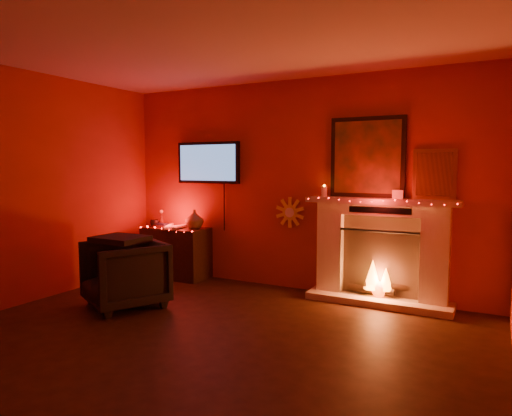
{
  "coord_description": "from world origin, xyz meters",
  "views": [
    {
      "loc": [
        2.33,
        -2.94,
        1.59
      ],
      "look_at": [
        -0.14,
        1.7,
        1.12
      ],
      "focal_mm": 32.0,
      "sensor_mm": 36.0,
      "label": 1
    }
  ],
  "objects_px": {
    "fireplace": "(380,241)",
    "armchair": "(125,274)",
    "console_table": "(177,250)",
    "sunburst_clock": "(290,212)",
    "tv": "(208,163)"
  },
  "relations": [
    {
      "from": "console_table",
      "to": "tv",
      "type": "bearing_deg",
      "value": 24.04
    },
    {
      "from": "fireplace",
      "to": "armchair",
      "type": "height_order",
      "value": "fireplace"
    },
    {
      "from": "console_table",
      "to": "fireplace",
      "type": "bearing_deg",
      "value": 2.56
    },
    {
      "from": "sunburst_clock",
      "to": "armchair",
      "type": "bearing_deg",
      "value": -129.35
    },
    {
      "from": "tv",
      "to": "console_table",
      "type": "height_order",
      "value": "tv"
    },
    {
      "from": "tv",
      "to": "armchair",
      "type": "xyz_separation_m",
      "value": [
        -0.08,
        -1.6,
        -1.27
      ]
    },
    {
      "from": "fireplace",
      "to": "tv",
      "type": "xyz_separation_m",
      "value": [
        -2.44,
        0.06,
        0.92
      ]
    },
    {
      "from": "fireplace",
      "to": "sunburst_clock",
      "type": "height_order",
      "value": "fireplace"
    },
    {
      "from": "tv",
      "to": "sunburst_clock",
      "type": "bearing_deg",
      "value": 1.24
    },
    {
      "from": "fireplace",
      "to": "armchair",
      "type": "xyz_separation_m",
      "value": [
        -2.52,
        -1.53,
        -0.35
      ]
    },
    {
      "from": "fireplace",
      "to": "console_table",
      "type": "distance_m",
      "value": 2.89
    },
    {
      "from": "console_table",
      "to": "armchair",
      "type": "distance_m",
      "value": 1.45
    },
    {
      "from": "sunburst_clock",
      "to": "console_table",
      "type": "distance_m",
      "value": 1.8
    },
    {
      "from": "fireplace",
      "to": "sunburst_clock",
      "type": "xyz_separation_m",
      "value": [
        -1.19,
        0.09,
        0.28
      ]
    },
    {
      "from": "fireplace",
      "to": "console_table",
      "type": "xyz_separation_m",
      "value": [
        -2.87,
        -0.13,
        -0.33
      ]
    }
  ]
}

